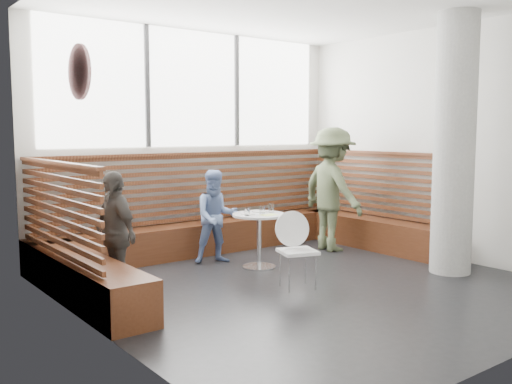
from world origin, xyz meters
TOP-DOWN VIEW (x-y plane):
  - room at (0.00, 0.00)m, footprint 5.00×5.00m
  - booth at (0.00, 1.77)m, footprint 5.00×2.50m
  - concrete_column at (1.85, -0.60)m, footprint 0.50×0.50m
  - wall_art at (-2.46, 0.40)m, footprint 0.03×0.50m
  - cafe_table at (0.08, 1.04)m, footprint 0.69×0.69m
  - cafe_chair at (-0.16, 0.08)m, footprint 0.41×0.40m
  - adult_man at (1.63, 1.27)m, footprint 0.79×1.24m
  - child_back at (-0.19, 1.63)m, footprint 0.74×0.66m
  - child_left at (-1.90, 1.02)m, footprint 0.37×0.81m
  - plate_near at (-0.06, 1.10)m, footprint 0.19×0.19m
  - plate_far at (0.20, 1.18)m, footprint 0.21×0.21m
  - glass_left at (-0.13, 1.01)m, footprint 0.06×0.06m
  - glass_mid at (0.10, 1.00)m, footprint 0.07×0.07m
  - glass_right at (0.30, 1.07)m, footprint 0.07×0.07m
  - menu_card at (0.11, 0.88)m, footprint 0.21×0.15m

SIDE VIEW (x-z plane):
  - booth at x=0.00m, z-range -0.31..1.13m
  - cafe_chair at x=-0.16m, z-range 0.07..0.93m
  - cafe_table at x=0.08m, z-range 0.15..0.86m
  - child_back at x=-0.19m, z-range 0.00..1.25m
  - child_left at x=-1.90m, z-range 0.00..1.35m
  - menu_card at x=0.11m, z-range 0.71..0.71m
  - plate_near at x=-0.06m, z-range 0.71..0.72m
  - plate_far at x=0.20m, z-range 0.71..0.72m
  - glass_left at x=-0.13m, z-range 0.71..0.81m
  - glass_mid at x=0.10m, z-range 0.71..0.82m
  - glass_right at x=0.30m, z-range 0.71..0.82m
  - adult_man at x=1.63m, z-range 0.00..1.82m
  - concrete_column at x=1.85m, z-range 0.00..3.20m
  - room at x=0.00m, z-range 0.00..3.20m
  - wall_art at x=-2.46m, z-range 2.05..2.55m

